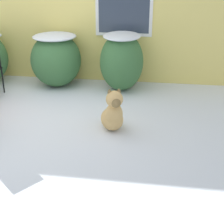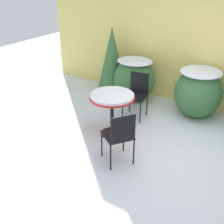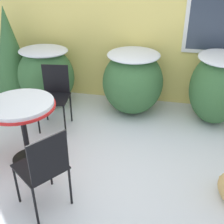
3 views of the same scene
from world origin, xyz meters
name	(u,v)px [view 2 (image 2 of 3)]	position (x,y,z in m)	size (l,w,h in m)	color
ground_plane	(156,154)	(0.00, 0.00, 0.00)	(16.00, 16.00, 0.00)	silver
house_wall	(212,31)	(0.06, 2.20, 1.63)	(8.00, 0.10, 3.27)	#E5D16B
shrub_left	(134,78)	(-1.37, 1.68, 0.53)	(0.94, 0.83, 0.99)	#386638
shrub_middle	(198,91)	(0.09, 1.71, 0.54)	(0.95, 0.99, 1.01)	#386638
evergreen_bush	(112,61)	(-2.03, 1.78, 0.79)	(0.74, 0.74, 1.59)	#386638
patio_table	(112,101)	(-0.97, 0.15, 0.68)	(0.80, 0.80, 0.80)	black
patio_chair_near_table	(137,93)	(-0.94, 1.02, 0.52)	(0.47, 0.47, 0.91)	black
patio_chair_far_side	(119,135)	(-0.40, -0.52, 0.52)	(0.59, 0.59, 0.91)	black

